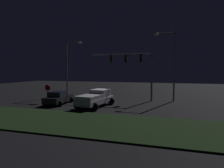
# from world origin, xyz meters

# --- Properties ---
(ground_plane) EXTENTS (80.00, 80.00, 0.00)m
(ground_plane) POSITION_xyz_m (0.00, 0.00, 0.00)
(ground_plane) COLOR black
(grass_median) EXTENTS (26.76, 6.47, 0.10)m
(grass_median) POSITION_xyz_m (0.00, -9.08, 0.05)
(grass_median) COLOR black
(grass_median) RESTS_ON ground_plane
(pickup_truck) EXTENTS (3.37, 5.62, 1.80)m
(pickup_truck) POSITION_xyz_m (0.12, -2.40, 1.00)
(pickup_truck) COLOR #B7B7BC
(pickup_truck) RESTS_ON ground_plane
(car_sedan) EXTENTS (2.68, 4.51, 1.51)m
(car_sedan) POSITION_xyz_m (-4.68, -2.25, 0.74)
(car_sedan) COLOR black
(car_sedan) RESTS_ON ground_plane
(traffic_signal_gantry) EXTENTS (8.32, 0.56, 6.50)m
(traffic_signal_gantry) POSITION_xyz_m (3.20, 3.13, 4.90)
(traffic_signal_gantry) COLOR slate
(traffic_signal_gantry) RESTS_ON ground_plane
(street_lamp_left) EXTENTS (2.63, 0.44, 8.34)m
(street_lamp_left) POSITION_xyz_m (-6.75, 4.36, 5.24)
(street_lamp_left) COLOR slate
(street_lamp_left) RESTS_ON ground_plane
(street_lamp_right) EXTENTS (2.71, 0.44, 8.91)m
(street_lamp_right) POSITION_xyz_m (7.90, 3.88, 5.55)
(street_lamp_right) COLOR slate
(street_lamp_right) RESTS_ON ground_plane
(stop_sign) EXTENTS (0.76, 0.08, 2.23)m
(stop_sign) POSITION_xyz_m (-6.50, -1.75, 1.56)
(stop_sign) COLOR slate
(stop_sign) RESTS_ON ground_plane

